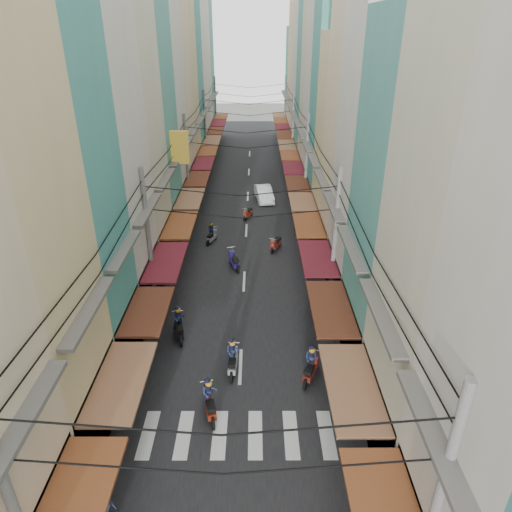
{
  "coord_description": "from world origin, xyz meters",
  "views": [
    {
      "loc": [
        0.71,
        -18.79,
        14.31
      ],
      "look_at": [
        0.74,
        4.49,
        2.56
      ],
      "focal_mm": 32.0,
      "sensor_mm": 36.0,
      "label": 1
    }
  ],
  "objects_px": {
    "bicycle": "(350,319)",
    "traffic_sign": "(355,364)",
    "market_umbrella": "(393,328)",
    "white_car": "(264,200)"
  },
  "relations": [
    {
      "from": "white_car",
      "to": "bicycle",
      "type": "xyz_separation_m",
      "value": [
        4.39,
        -19.1,
        0.0
      ]
    },
    {
      "from": "market_umbrella",
      "to": "traffic_sign",
      "type": "bearing_deg",
      "value": -133.58
    },
    {
      "from": "bicycle",
      "to": "market_umbrella",
      "type": "height_order",
      "value": "market_umbrella"
    },
    {
      "from": "market_umbrella",
      "to": "traffic_sign",
      "type": "xyz_separation_m",
      "value": [
        -2.1,
        -2.2,
        -0.19
      ]
    },
    {
      "from": "market_umbrella",
      "to": "traffic_sign",
      "type": "distance_m",
      "value": 3.05
    },
    {
      "from": "bicycle",
      "to": "traffic_sign",
      "type": "distance_m",
      "value": 6.36
    },
    {
      "from": "white_car",
      "to": "traffic_sign",
      "type": "relative_size",
      "value": 1.7
    },
    {
      "from": "bicycle",
      "to": "market_umbrella",
      "type": "relative_size",
      "value": 0.6
    },
    {
      "from": "white_car",
      "to": "market_umbrella",
      "type": "height_order",
      "value": "market_umbrella"
    },
    {
      "from": "white_car",
      "to": "bicycle",
      "type": "bearing_deg",
      "value": -85.33
    }
  ]
}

